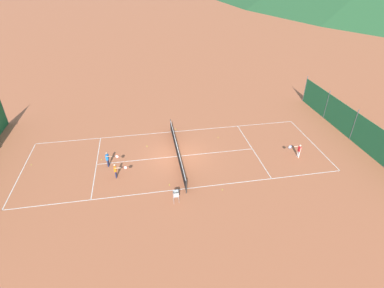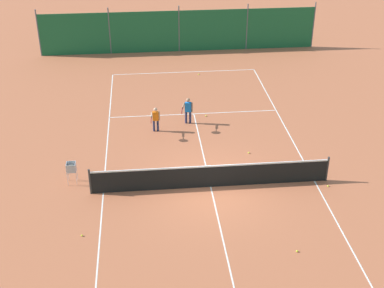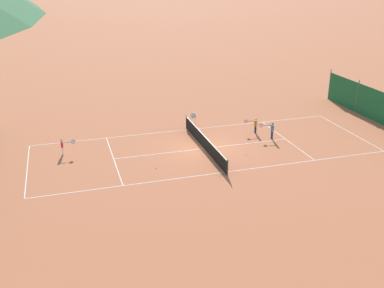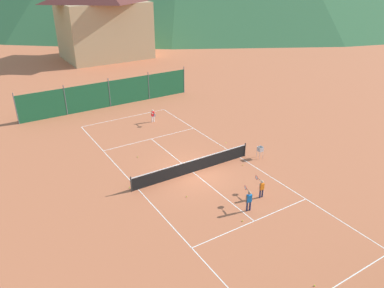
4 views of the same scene
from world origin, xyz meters
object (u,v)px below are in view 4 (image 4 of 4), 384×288
Objects in this scene: tennis_ball_by_net_left at (130,188)px; tennis_ball_far_corner at (187,197)px; player_near_service at (261,187)px; player_far_baseline at (153,115)px; tennis_ball_by_net_right at (138,157)px; ball_hopper at (260,150)px; alpine_chalet at (103,17)px; player_far_service at (249,199)px; tennis_ball_mid_court at (243,165)px; tennis_ball_near_corner at (315,286)px; tennis_ball_alley_left at (243,221)px; tennis_ball_service_box at (226,143)px; tennis_net at (193,166)px.

tennis_ball_far_corner is at bearing -47.74° from tennis_ball_by_net_left.
player_near_service is 14.32m from player_far_baseline.
tennis_ball_by_net_left is at bearing -121.63° from tennis_ball_by_net_right.
alpine_chalet reaches higher than ball_hopper.
tennis_ball_by_net_left is at bearing 172.66° from ball_hopper.
tennis_ball_mid_court is at bearing 54.07° from player_far_service.
ball_hopper is 0.07× the size of alpine_chalet.
tennis_ball_by_net_left is 12.40m from tennis_ball_near_corner.
tennis_ball_alley_left is 1.00× the size of tennis_ball_near_corner.
player_near_service is 0.91× the size of player_far_service.
alpine_chalet is at bearing 85.26° from tennis_ball_service_box.
tennis_ball_alley_left is at bearing -98.53° from player_far_baseline.
tennis_ball_by_net_right is at bearing 93.14° from tennis_ball_far_corner.
tennis_ball_by_net_left is 0.07× the size of ball_hopper.
tennis_ball_by_net_right is at bearing 167.93° from tennis_ball_service_box.
tennis_ball_by_net_right is (-2.30, 4.01, -0.47)m from tennis_net.
tennis_net is at bearing 163.20° from tennis_ball_mid_court.
tennis_ball_by_net_right is at bearing 105.90° from player_far_service.
alpine_chalet reaches higher than player_near_service.
player_far_baseline is at bearing -101.99° from alpine_chalet.
player_near_service is at bearing 67.81° from tennis_ball_near_corner.
tennis_ball_by_net_right is at bearing 58.37° from tennis_ball_by_net_left.
player_near_service is 17.84× the size of tennis_ball_mid_court.
tennis_ball_alley_left is at bearing -100.73° from alpine_chalet.
ball_hopper reaches higher than tennis_ball_far_corner.
tennis_ball_near_corner is (-2.71, -6.65, -0.66)m from player_near_service.
tennis_ball_by_net_left is (-6.42, 5.18, -0.66)m from player_near_service.
tennis_ball_mid_court is at bearing -172.15° from ball_hopper.
alpine_chalet reaches higher than tennis_ball_alley_left.
tennis_ball_mid_court and tennis_ball_far_corner have the same top height.
tennis_ball_alley_left is at bearing -138.14° from ball_hopper.
player_far_service reaches higher than tennis_ball_mid_court.
tennis_ball_far_corner is (-3.73, -11.94, -0.65)m from player_far_baseline.
tennis_net is 6.11m from tennis_ball_alley_left.
tennis_net is 139.09× the size of tennis_ball_near_corner.
tennis_ball_by_net_left is 3.79m from tennis_ball_far_corner.
player_far_service is at bearing -52.44° from tennis_ball_far_corner.
alpine_chalet is (5.60, 41.35, 5.13)m from player_near_service.
alpine_chalet is (9.82, 32.59, 5.79)m from tennis_ball_by_net_right.
tennis_ball_near_corner is (-0.79, -11.39, -0.47)m from tennis_net.
tennis_ball_service_box is (7.00, -1.50, 0.00)m from tennis_ball_by_net_right.
tennis_ball_by_net_right is at bearing 119.77° from tennis_net.
tennis_net is 5.42m from player_far_service.
tennis_ball_mid_court is 0.01× the size of alpine_chalet.
player_near_service is 9.74m from tennis_ball_by_net_right.
tennis_ball_by_net_left is 9.89m from ball_hopper.
tennis_ball_near_corner is (3.71, -11.84, 0.00)m from tennis_ball_by_net_left.
tennis_ball_far_corner is at bearing 127.56° from player_far_service.
tennis_ball_alley_left is 1.00× the size of tennis_ball_service_box.
tennis_ball_far_corner is at bearing 110.55° from tennis_ball_alley_left.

